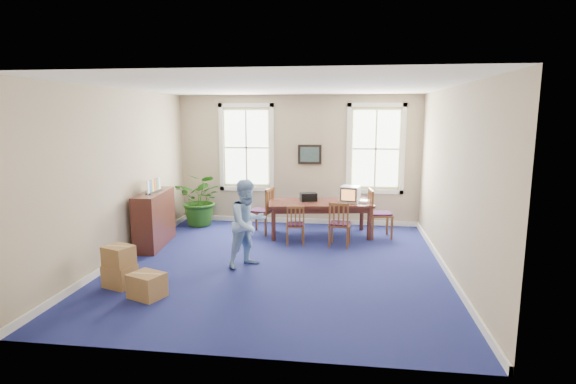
# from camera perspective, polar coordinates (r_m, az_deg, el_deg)

# --- Properties ---
(floor) EXTENTS (6.50, 6.50, 0.00)m
(floor) POSITION_cam_1_polar(r_m,az_deg,el_deg) (8.39, -1.22, -9.13)
(floor) COLOR navy
(floor) RESTS_ON ground
(ceiling) EXTENTS (6.50, 6.50, 0.00)m
(ceiling) POSITION_cam_1_polar(r_m,az_deg,el_deg) (7.95, -1.31, 13.25)
(ceiling) COLOR white
(ceiling) RESTS_ON ground
(wall_back) EXTENTS (6.50, 0.00, 6.50)m
(wall_back) POSITION_cam_1_polar(r_m,az_deg,el_deg) (11.22, 1.26, 4.07)
(wall_back) COLOR tan
(wall_back) RESTS_ON ground
(wall_front) EXTENTS (6.50, 0.00, 6.50)m
(wall_front) POSITION_cam_1_polar(r_m,az_deg,el_deg) (4.88, -7.07, -3.59)
(wall_front) COLOR tan
(wall_front) RESTS_ON ground
(wall_left) EXTENTS (0.00, 6.50, 6.50)m
(wall_left) POSITION_cam_1_polar(r_m,az_deg,el_deg) (8.97, -20.58, 1.99)
(wall_left) COLOR tan
(wall_left) RESTS_ON ground
(wall_right) EXTENTS (0.00, 6.50, 6.50)m
(wall_right) POSITION_cam_1_polar(r_m,az_deg,el_deg) (8.13, 20.14, 1.26)
(wall_right) COLOR tan
(wall_right) RESTS_ON ground
(baseboard_back) EXTENTS (6.00, 0.04, 0.12)m
(baseboard_back) POSITION_cam_1_polar(r_m,az_deg,el_deg) (11.45, 1.21, -3.64)
(baseboard_back) COLOR white
(baseboard_back) RESTS_ON ground
(baseboard_left) EXTENTS (0.04, 6.50, 0.12)m
(baseboard_left) POSITION_cam_1_polar(r_m,az_deg,el_deg) (9.28, -19.83, -7.47)
(baseboard_left) COLOR white
(baseboard_left) RESTS_ON ground
(baseboard_right) EXTENTS (0.04, 6.50, 0.12)m
(baseboard_right) POSITION_cam_1_polar(r_m,az_deg,el_deg) (8.47, 19.32, -9.09)
(baseboard_right) COLOR white
(baseboard_right) RESTS_ON ground
(window_left) EXTENTS (1.40, 0.12, 2.20)m
(window_left) POSITION_cam_1_polar(r_m,az_deg,el_deg) (11.39, -5.30, 5.63)
(window_left) COLOR white
(window_left) RESTS_ON ground
(window_right) EXTENTS (1.40, 0.12, 2.20)m
(window_right) POSITION_cam_1_polar(r_m,az_deg,el_deg) (11.13, 11.07, 5.40)
(window_right) COLOR white
(window_right) RESTS_ON ground
(wall_picture) EXTENTS (0.58, 0.06, 0.48)m
(wall_picture) POSITION_cam_1_polar(r_m,az_deg,el_deg) (11.13, 2.77, 4.79)
(wall_picture) COLOR black
(wall_picture) RESTS_ON ground
(conference_table) EXTENTS (2.43, 1.40, 0.78)m
(conference_table) POSITION_cam_1_polar(r_m,az_deg,el_deg) (10.24, 4.03, -3.37)
(conference_table) COLOR #4B211A
(conference_table) RESTS_ON ground
(crt_tv) EXTENTS (0.48, 0.51, 0.36)m
(crt_tv) POSITION_cam_1_polar(r_m,az_deg,el_deg) (10.16, 7.90, -0.26)
(crt_tv) COLOR #B7B7BC
(crt_tv) RESTS_ON conference_table
(game_console) EXTENTS (0.26, 0.28, 0.06)m
(game_console) POSITION_cam_1_polar(r_m,az_deg,el_deg) (10.14, 9.65, -1.19)
(game_console) COLOR white
(game_console) RESTS_ON conference_table
(equipment_bag) EXTENTS (0.42, 0.34, 0.18)m
(equipment_bag) POSITION_cam_1_polar(r_m,az_deg,el_deg) (10.21, 2.61, -0.63)
(equipment_bag) COLOR black
(equipment_bag) RESTS_ON conference_table
(chair_near_left) EXTENTS (0.44, 0.44, 0.86)m
(chair_near_left) POSITION_cam_1_polar(r_m,az_deg,el_deg) (9.51, 0.91, -4.13)
(chair_near_left) COLOR brown
(chair_near_left) RESTS_ON ground
(chair_near_right) EXTENTS (0.47, 0.47, 0.95)m
(chair_near_right) POSITION_cam_1_polar(r_m,az_deg,el_deg) (9.44, 6.59, -4.01)
(chair_near_right) COLOR brown
(chair_near_right) RESTS_ON ground
(chair_end_left) EXTENTS (0.57, 0.57, 1.07)m
(chair_end_left) POSITION_cam_1_polar(r_m,az_deg,el_deg) (10.37, -3.47, -2.38)
(chair_end_left) COLOR brown
(chair_end_left) RESTS_ON ground
(chair_end_right) EXTENTS (0.56, 0.56, 1.09)m
(chair_end_right) POSITION_cam_1_polar(r_m,az_deg,el_deg) (10.22, 11.66, -2.69)
(chair_end_right) COLOR brown
(chair_end_right) RESTS_ON ground
(man) EXTENTS (0.96, 0.98, 1.59)m
(man) POSITION_cam_1_polar(r_m,az_deg,el_deg) (8.10, -5.12, -4.00)
(man) COLOR #8CB4E2
(man) RESTS_ON ground
(credenza) EXTENTS (0.56, 1.53, 1.18)m
(credenza) POSITION_cam_1_polar(r_m,az_deg,el_deg) (9.80, -16.58, -3.18)
(credenza) COLOR #4B211A
(credenza) RESTS_ON ground
(brochure_rack) EXTENTS (0.19, 0.68, 0.29)m
(brochure_rack) POSITION_cam_1_polar(r_m,az_deg,el_deg) (9.66, -16.68, 1.07)
(brochure_rack) COLOR #99999E
(brochure_rack) RESTS_ON credenza
(potted_plant) EXTENTS (1.30, 1.16, 1.32)m
(potted_plant) POSITION_cam_1_polar(r_m,az_deg,el_deg) (11.28, -10.94, -0.91)
(potted_plant) COLOR #1D4C12
(potted_plant) RESTS_ON ground
(cardboard_boxes) EXTENTS (1.58, 1.58, 0.70)m
(cardboard_boxes) POSITION_cam_1_polar(r_m,az_deg,el_deg) (7.73, -19.16, -8.63)
(cardboard_boxes) COLOR #A47642
(cardboard_boxes) RESTS_ON ground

